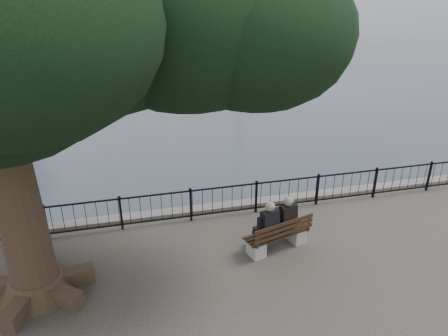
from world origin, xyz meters
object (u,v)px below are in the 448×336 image
object	(u,v)px
bench	(278,238)
person_right	(284,222)
person_left	(266,228)
tree	(30,13)
lion_monument	(151,15)

from	to	relation	value
bench	person_right	distance (m)	0.45
bench	person_left	size ratio (longest dim) A/B	1.25
person_left	tree	world-z (taller)	tree
tree	lion_monument	size ratio (longest dim) A/B	1.30
bench	lion_monument	xyz separation A→B (m)	(1.01, 49.40, 0.84)
person_left	person_right	xyz separation A→B (m)	(0.55, 0.15, 0.00)
person_right	lion_monument	distance (m)	49.24
person_left	person_right	bearing A→B (deg)	15.59
lion_monument	person_left	bearing A→B (deg)	-91.58
bench	person_left	bearing A→B (deg)	178.32
person_left	lion_monument	size ratio (longest dim) A/B	0.18
person_right	lion_monument	size ratio (longest dim) A/B	0.18
person_right	lion_monument	world-z (taller)	lion_monument
bench	lion_monument	size ratio (longest dim) A/B	0.22
person_left	tree	xyz separation A→B (m)	(-4.75, -0.20, 5.40)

